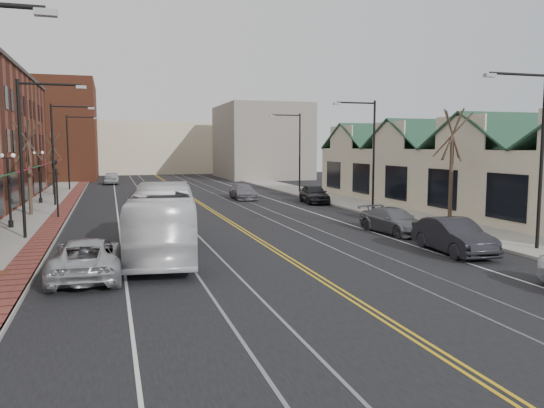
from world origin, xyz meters
TOP-DOWN VIEW (x-y plane):
  - ground at (0.00, 0.00)m, footprint 160.00×160.00m
  - sidewalk_left at (-12.00, 20.00)m, footprint 4.00×120.00m
  - sidewalk_right at (12.00, 20.00)m, footprint 4.00×120.00m
  - building_right at (18.00, 20.00)m, footprint 8.00×36.00m
  - backdrop_left at (-16.00, 70.00)m, footprint 14.00×18.00m
  - backdrop_mid at (0.00, 85.00)m, footprint 22.00×14.00m
  - backdrop_right at (15.00, 65.00)m, footprint 12.00×16.00m
  - streetlight_l_1 at (-11.05, 16.00)m, footprint 3.33×0.25m
  - streetlight_l_2 at (-11.05, 32.00)m, footprint 3.33×0.25m
  - streetlight_l_3 at (-11.05, 48.00)m, footprint 3.33×0.25m
  - streetlight_r_0 at (11.05, 6.00)m, footprint 3.33×0.25m
  - streetlight_r_1 at (11.05, 22.00)m, footprint 3.33×0.25m
  - streetlight_r_2 at (11.05, 38.00)m, footprint 3.33×0.25m
  - lamppost_l_2 at (-12.80, 20.00)m, footprint 0.84×0.28m
  - lamppost_l_3 at (-12.80, 34.00)m, footprint 0.84×0.28m
  - tree_left_near at (-12.50, 26.00)m, footprint 1.78×1.37m
  - tree_left_far at (-12.50, 42.00)m, footprint 1.66×1.28m
  - tree_right_mid at (12.50, 14.00)m, footprint 1.90×1.46m
  - manhole_far at (-11.20, 8.00)m, footprint 0.60×0.60m
  - traffic_signal at (-10.60, 24.00)m, footprint 0.18×0.15m
  - transit_bus at (-5.00, 10.41)m, footprint 3.91×11.34m
  - parked_suv at (-8.13, 6.83)m, footprint 2.61×5.39m
  - parked_car_b at (7.50, 6.71)m, footprint 2.03×4.93m
  - parked_car_c at (7.79, 12.47)m, footprint 2.54×5.01m
  - parked_car_d at (9.30, 28.33)m, footprint 2.46×4.89m
  - distant_car_left at (-3.30, 39.76)m, footprint 1.88×4.43m
  - distant_car_right at (4.35, 33.32)m, footprint 2.10×4.88m
  - distant_car_far at (-7.05, 56.84)m, footprint 2.08×4.80m

SIDE VIEW (x-z plane):
  - ground at x=0.00m, z-range 0.00..0.00m
  - sidewalk_left at x=-12.00m, z-range 0.00..0.15m
  - sidewalk_right at x=12.00m, z-range 0.00..0.15m
  - manhole_far at x=-11.20m, z-range 0.15..0.17m
  - parked_car_c at x=7.79m, z-range 0.00..1.39m
  - distant_car_right at x=4.35m, z-range 0.00..1.40m
  - distant_car_left at x=-3.30m, z-range 0.00..1.42m
  - parked_suv at x=-8.13m, z-range 0.00..1.48m
  - parked_car_b at x=7.50m, z-range 0.00..1.59m
  - parked_car_d at x=9.30m, z-range 0.00..1.60m
  - distant_car_far at x=-7.05m, z-range 0.00..1.61m
  - transit_bus at x=-5.00m, z-range 0.00..3.09m
  - lamppost_l_2 at x=-12.80m, z-range 0.07..4.34m
  - lamppost_l_3 at x=-12.80m, z-range 0.07..4.34m
  - building_right at x=18.00m, z-range 0.00..4.60m
  - traffic_signal at x=-10.60m, z-range 0.45..4.25m
  - tree_left_far at x=-12.50m, z-range 0.26..6.29m
  - tree_left_near at x=-12.50m, z-range 0.27..6.75m
  - tree_right_mid at x=12.50m, z-range 0.28..7.22m
  - backdrop_mid at x=0.00m, z-range 0.00..9.00m
  - streetlight_l_1 at x=-11.05m, z-range 1.03..9.03m
  - streetlight_l_2 at x=-11.05m, z-range 1.03..9.03m
  - streetlight_l_3 at x=-11.05m, z-range 1.03..9.03m
  - streetlight_r_0 at x=11.05m, z-range 1.03..9.03m
  - streetlight_r_1 at x=11.05m, z-range 1.03..9.03m
  - streetlight_r_2 at x=11.05m, z-range 1.03..9.03m
  - backdrop_right at x=15.00m, z-range 0.00..11.00m
  - backdrop_left at x=-16.00m, z-range 0.00..14.00m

